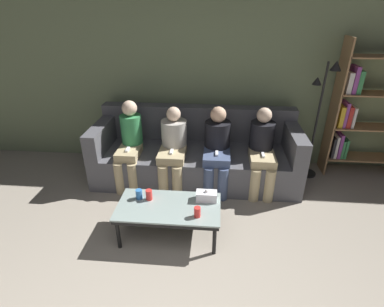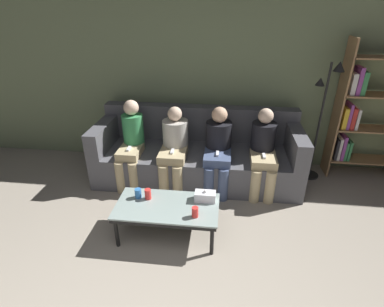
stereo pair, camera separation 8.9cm
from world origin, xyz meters
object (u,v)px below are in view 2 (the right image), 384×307
coffee_table (167,208)px  seated_person_left_end (131,142)px  cup_near_left (195,212)px  cup_near_right (138,193)px  standing_lamp (323,110)px  seated_person_mid_left (174,145)px  seated_person_mid_right (218,146)px  seated_person_right_end (263,149)px  tissue_box (205,196)px  couch (197,155)px  bookshelf (364,115)px  cup_far_center (148,194)px

coffee_table → seated_person_left_end: seated_person_left_end is taller
coffee_table → cup_near_left: bearing=-25.2°
cup_near_right → standing_lamp: standing_lamp is taller
seated_person_mid_left → seated_person_mid_right: bearing=0.4°
cup_near_left → seated_person_right_end: seated_person_right_end is taller
tissue_box → couch: bearing=99.7°
seated_person_left_end → cup_near_right: bearing=-69.9°
cup_near_right → bookshelf: bearing=28.7°
standing_lamp → seated_person_left_end: standing_lamp is taller
cup_near_left → tissue_box: size_ratio=0.49×
standing_lamp → seated_person_left_end: 2.57m
cup_near_left → cup_near_right: 0.69m
coffee_table → bookshelf: 2.96m
cup_near_right → bookshelf: bookshelf is taller
cup_near_right → bookshelf: (2.75, 1.50, 0.47)m
cup_far_center → seated_person_left_end: 1.06m
cup_near_left → seated_person_mid_right: size_ratio=0.10×
cup_far_center → seated_person_mid_right: bearing=53.6°
seated_person_mid_right → seated_person_mid_left: bearing=-179.6°
bookshelf → seated_person_right_end: bookshelf is taller
standing_lamp → coffee_table: bearing=-141.3°
couch → seated_person_left_end: 0.94m
bookshelf → seated_person_mid_left: bearing=-167.4°
seated_person_left_end → cup_far_center: bearing=-64.4°
coffee_table → bookshelf: size_ratio=0.57×
tissue_box → seated_person_right_end: bearing=53.5°
standing_lamp → seated_person_left_end: size_ratio=1.43×
coffee_table → cup_near_right: cup_near_right is taller
tissue_box → standing_lamp: bearing=42.6°
seated_person_left_end → seated_person_mid_right: bearing=0.4°
seated_person_mid_left → cup_far_center: bearing=-97.5°
bookshelf → seated_person_left_end: (-3.09, -0.57, -0.31)m
couch → coffee_table: bearing=-98.5°
cup_near_right → couch: bearing=66.0°
standing_lamp → seated_person_right_end: standing_lamp is taller
cup_far_center → seated_person_right_end: 1.60m
seated_person_mid_right → seated_person_right_end: seated_person_right_end is taller
seated_person_mid_left → cup_near_left: bearing=-71.1°
cup_far_center → seated_person_mid_left: size_ratio=0.11×
cup_far_center → coffee_table: bearing=-23.2°
couch → cup_near_right: couch is taller
standing_lamp → seated_person_right_end: (-0.77, -0.42, -0.41)m
seated_person_left_end → standing_lamp: bearing=9.6°
coffee_table → cup_far_center: (-0.22, 0.10, 0.10)m
couch → seated_person_left_end: size_ratio=2.44×
couch → bookshelf: 2.32m
couch → seated_person_right_end: seated_person_right_end is taller
bookshelf → standing_lamp: bearing=-166.4°
bookshelf → seated_person_right_end: bearing=-157.5°
seated_person_left_end → seated_person_right_end: bearing=0.1°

